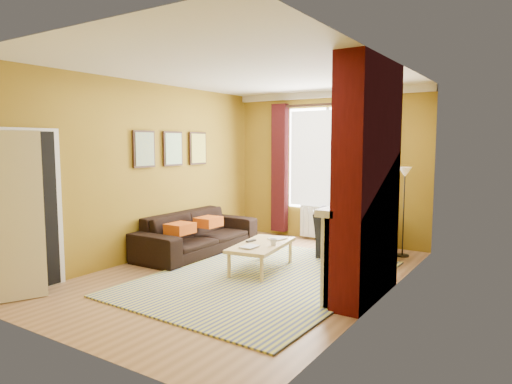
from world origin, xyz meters
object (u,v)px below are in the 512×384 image
(armchair, at_px, (353,233))
(floor_lamp, at_px, (405,186))
(wicker_stool, at_px, (337,236))
(coffee_table, at_px, (261,246))
(sofa, at_px, (198,233))

(armchair, relative_size, floor_lamp, 0.80)
(wicker_stool, bearing_deg, armchair, -31.35)
(floor_lamp, bearing_deg, armchair, -147.03)
(coffee_table, bearing_deg, wicker_stool, 67.37)
(sofa, height_order, wicker_stool, sofa)
(armchair, relative_size, wicker_stool, 2.27)
(sofa, xyz_separation_m, floor_lamp, (2.97, 1.62, 0.81))
(armchair, bearing_deg, coffee_table, 46.17)
(wicker_stool, bearing_deg, sofa, -144.10)
(sofa, height_order, floor_lamp, floor_lamp)
(coffee_table, bearing_deg, sofa, 158.03)
(armchair, height_order, floor_lamp, floor_lamp)
(sofa, height_order, armchair, armchair)
(coffee_table, distance_m, wicker_stool, 1.80)
(armchair, height_order, wicker_stool, armchair)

